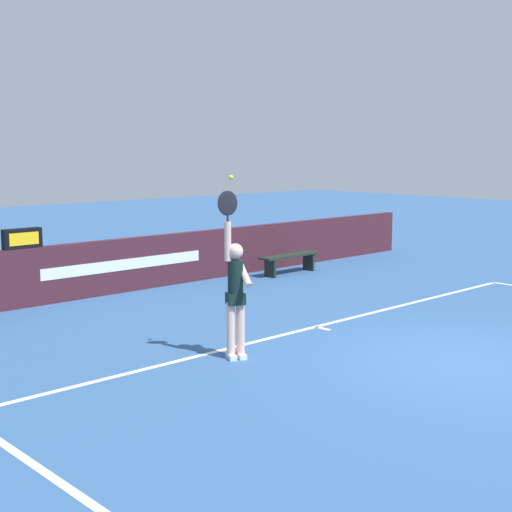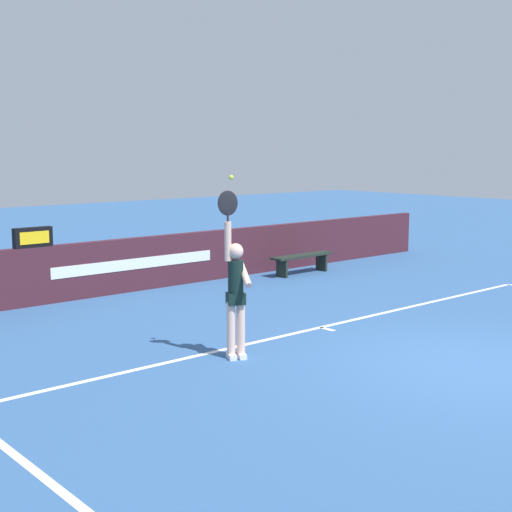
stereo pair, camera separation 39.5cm
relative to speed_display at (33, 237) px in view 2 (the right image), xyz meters
The scene contains 7 objects.
ground_plane 8.02m from the speed_display, 69.29° to the right, with size 60.00×60.00×0.00m, color #31598C.
court_lines 8.03m from the speed_display, 69.34° to the right, with size 11.65×5.67×0.00m.
back_wall 2.89m from the speed_display, ahead, with size 16.58×0.19×1.09m.
speed_display is the anchor object (origin of this frame).
tennis_player 5.15m from the speed_display, 82.72° to the right, with size 0.45×0.47×2.33m.
tennis_ball 5.25m from the speed_display, 83.15° to the right, with size 0.07×0.07×0.07m.
courtside_bench_near 6.27m from the speed_display, ahead, with size 1.76×0.41×0.46m.
Camera 2 is at (-8.29, -5.24, 2.88)m, focal length 50.65 mm.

